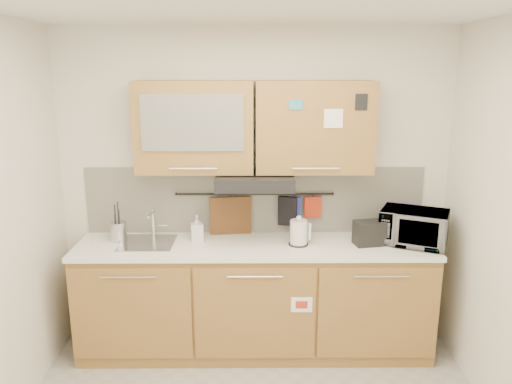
{
  "coord_description": "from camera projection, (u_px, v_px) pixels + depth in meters",
  "views": [
    {
      "loc": [
        -0.01,
        -2.54,
        2.26
      ],
      "look_at": [
        0.01,
        1.05,
        1.38
      ],
      "focal_mm": 35.0,
      "sensor_mm": 36.0,
      "label": 1
    }
  ],
  "objects": [
    {
      "name": "base_cabinet",
      "position": [
        255.0,
        303.0,
        4.07
      ],
      "size": [
        2.8,
        0.64,
        0.88
      ],
      "color": "olive",
      "rests_on": "floor"
    },
    {
      "name": "oven_mitt",
      "position": [
        294.0,
        208.0,
        4.13
      ],
      "size": [
        0.11,
        0.03,
        0.18
      ],
      "primitive_type": "cube",
      "rotation": [
        0.0,
        0.0,
        0.01
      ],
      "color": "#213298",
      "rests_on": "utensil_rail"
    },
    {
      "name": "range_hood",
      "position": [
        255.0,
        180.0,
        3.88
      ],
      "size": [
        0.6,
        0.46,
        0.1
      ],
      "primitive_type": "cube",
      "color": "black",
      "rests_on": "upper_cabinets"
    },
    {
      "name": "wall_back",
      "position": [
        255.0,
        188.0,
        4.15
      ],
      "size": [
        3.2,
        0.0,
        3.2
      ],
      "primitive_type": "plane",
      "rotation": [
        1.57,
        0.0,
        0.0
      ],
      "color": "silver",
      "rests_on": "ground"
    },
    {
      "name": "soap_bottle",
      "position": [
        197.0,
        228.0,
        3.99
      ],
      "size": [
        0.11,
        0.11,
        0.21
      ],
      "primitive_type": "imported",
      "rotation": [
        0.0,
        0.0,
        0.18
      ],
      "color": "#999999",
      "rests_on": "countertop"
    },
    {
      "name": "cutting_board",
      "position": [
        231.0,
        222.0,
        4.15
      ],
      "size": [
        0.34,
        0.07,
        0.42
      ],
      "primitive_type": "cube",
      "rotation": [
        0.0,
        0.0,
        0.13
      ],
      "color": "brown",
      "rests_on": "utensil_rail"
    },
    {
      "name": "utensil_crock",
      "position": [
        119.0,
        231.0,
        3.99
      ],
      "size": [
        0.16,
        0.16,
        0.32
      ],
      "rotation": [
        0.0,
        0.0,
        0.3
      ],
      "color": "#B3B4B8",
      "rests_on": "countertop"
    },
    {
      "name": "dark_pouch",
      "position": [
        288.0,
        211.0,
        4.14
      ],
      "size": [
        0.16,
        0.1,
        0.24
      ],
      "primitive_type": "cube",
      "rotation": [
        0.0,
        0.0,
        -0.35
      ],
      "color": "black",
      "rests_on": "utensil_rail"
    },
    {
      "name": "sink",
      "position": [
        148.0,
        243.0,
        3.95
      ],
      "size": [
        0.42,
        0.4,
        0.26
      ],
      "color": "silver",
      "rests_on": "countertop"
    },
    {
      "name": "kettle",
      "position": [
        299.0,
        233.0,
        3.9
      ],
      "size": [
        0.17,
        0.15,
        0.24
      ],
      "rotation": [
        0.0,
        0.0,
        0.05
      ],
      "color": "silver",
      "rests_on": "countertop"
    },
    {
      "name": "countertop",
      "position": [
        255.0,
        246.0,
        3.95
      ],
      "size": [
        2.82,
        0.62,
        0.04
      ],
      "primitive_type": "cube",
      "color": "white",
      "rests_on": "base_cabinet"
    },
    {
      "name": "microwave",
      "position": [
        414.0,
        227.0,
        3.91
      ],
      "size": [
        0.59,
        0.51,
        0.28
      ],
      "primitive_type": "imported",
      "rotation": [
        0.0,
        0.0,
        -0.43
      ],
      "color": "#999999",
      "rests_on": "countertop"
    },
    {
      "name": "toaster",
      "position": [
        371.0,
        233.0,
        3.91
      ],
      "size": [
        0.27,
        0.19,
        0.19
      ],
      "rotation": [
        0.0,
        0.0,
        0.19
      ],
      "color": "black",
      "rests_on": "countertop"
    },
    {
      "name": "backsplash",
      "position": [
        255.0,
        200.0,
        4.17
      ],
      "size": [
        2.8,
        0.02,
        0.56
      ],
      "primitive_type": "cube",
      "color": "silver",
      "rests_on": "countertop"
    },
    {
      "name": "utensil_rail",
      "position": [
        255.0,
        194.0,
        4.11
      ],
      "size": [
        1.3,
        0.02,
        0.02
      ],
      "primitive_type": "cylinder",
      "rotation": [
        0.0,
        1.57,
        0.0
      ],
      "color": "black",
      "rests_on": "backsplash"
    },
    {
      "name": "upper_cabinets",
      "position": [
        254.0,
        127.0,
        3.85
      ],
      "size": [
        1.82,
        0.37,
        0.7
      ],
      "color": "olive",
      "rests_on": "wall_back"
    },
    {
      "name": "pot_holder",
      "position": [
        313.0,
        207.0,
        4.13
      ],
      "size": [
        0.14,
        0.04,
        0.18
      ],
      "primitive_type": "cube",
      "rotation": [
        0.0,
        0.0,
        0.1
      ],
      "color": "#AB2B16",
      "rests_on": "utensil_rail"
    }
  ]
}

